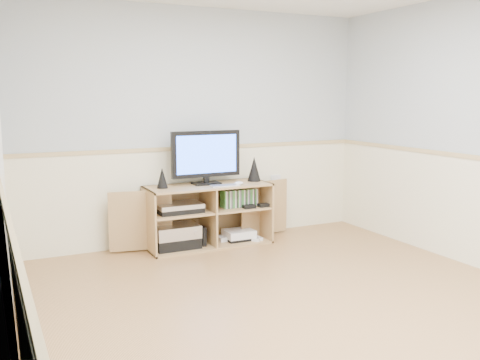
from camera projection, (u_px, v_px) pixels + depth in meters
name	position (u px, v px, depth m)	size (l,w,h in m)	color
room	(293.00, 147.00, 3.83)	(4.04, 4.54, 2.54)	tan
media_cabinet	(206.00, 213.00, 5.71)	(2.06, 0.49, 0.65)	tan
monitor	(206.00, 155.00, 5.60)	(0.76, 0.18, 0.57)	black
speaker_left	(162.00, 178.00, 5.40)	(0.11, 0.11, 0.21)	black
speaker_right	(254.00, 169.00, 5.84)	(0.15, 0.15, 0.27)	black
keyboard	(225.00, 185.00, 5.54)	(0.30, 0.12, 0.01)	white
mouse	(239.00, 183.00, 5.61)	(0.10, 0.06, 0.04)	white
av_components	(177.00, 229.00, 5.52)	(0.53, 0.34, 0.47)	black
game_consoles	(238.00, 235.00, 5.83)	(0.45, 0.30, 0.11)	white
game_cases	(239.00, 198.00, 5.77)	(0.39, 0.14, 0.19)	#3F8C3F
wall_outlet	(275.00, 180.00, 6.26)	(0.12, 0.03, 0.12)	white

